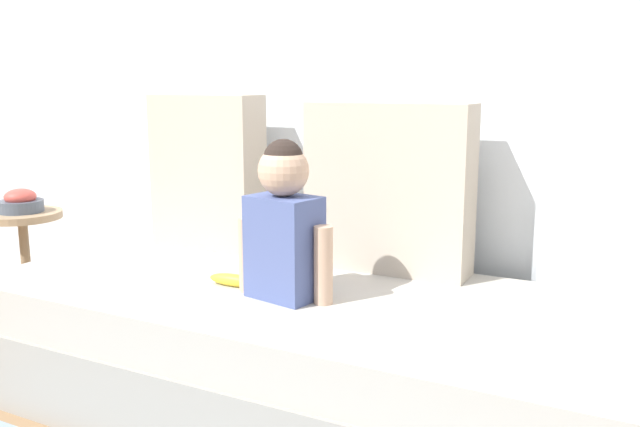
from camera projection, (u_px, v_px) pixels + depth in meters
The scene contains 10 objects.
ground_plane at pixel (342, 421), 2.08m from camera, with size 12.00×12.00×0.00m, color #93704C.
back_wall at pixel (415, 32), 2.35m from camera, with size 5.63×0.10×2.43m, color silver.
couch at pixel (343, 361), 2.05m from camera, with size 2.43×0.90×0.40m.
throw_pillow_left at pixel (208, 172), 2.59m from camera, with size 0.44×0.16×0.59m, color #C1B29E.
throw_pillow_center at pixel (388, 188), 2.25m from camera, with size 0.57×0.16×0.57m, color #C1B29E.
throw_pillow_right at pixel (632, 219), 1.92m from camera, with size 0.48×0.16×0.50m, color silver.
toddler at pixel (284, 223), 1.97m from camera, with size 0.32×0.18×0.48m.
banana at pixel (233, 280), 2.11m from camera, with size 0.17×0.04×0.04m, color yellow.
side_table at pixel (24, 240), 2.87m from camera, with size 0.33×0.33×0.50m.
fruit_bowl at pixel (21, 202), 2.83m from camera, with size 0.19×0.19×0.10m.
Camera 1 is at (0.83, -1.74, 1.03)m, focal length 37.44 mm.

